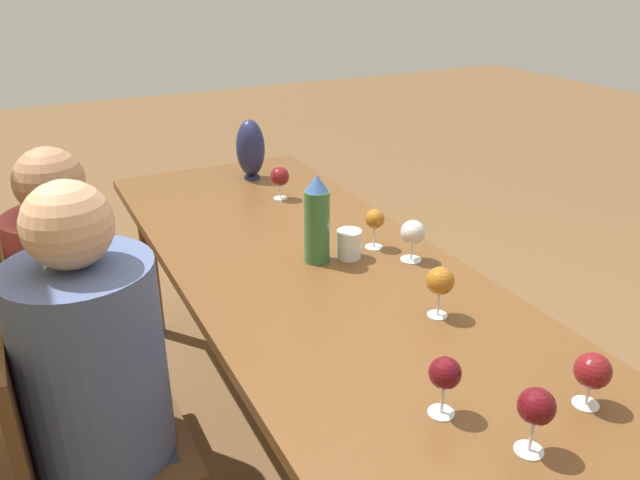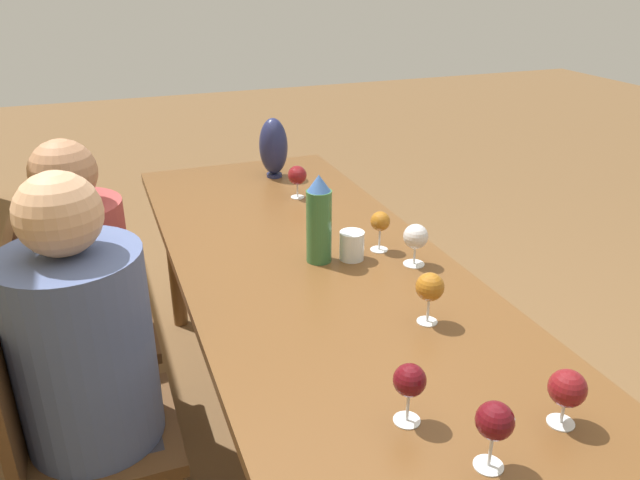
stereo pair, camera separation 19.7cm
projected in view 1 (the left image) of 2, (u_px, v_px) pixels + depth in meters
The scene contains 16 objects.
ground_plane at pixel (320, 453), 2.33m from camera, with size 14.00×14.00×0.00m, color brown.
dining_table at pixel (320, 289), 2.04m from camera, with size 2.41×0.88×0.78m.
water_bottle at pixel (317, 220), 2.00m from camera, with size 0.08×0.08×0.30m.
water_tumbler at pixel (349, 244), 2.07m from camera, with size 0.08×0.08×0.10m.
vase at pixel (250, 149), 2.77m from camera, with size 0.13×0.13×0.27m.
wine_glass_0 at pixel (536, 408), 1.22m from camera, with size 0.08×0.08×0.15m.
wine_glass_1 at pixel (375, 220), 2.11m from camera, with size 0.07×0.07×0.14m.
wine_glass_2 at pixel (445, 374), 1.33m from camera, with size 0.07×0.07×0.14m.
wine_glass_3 at pixel (280, 177), 2.56m from camera, with size 0.08×0.08×0.14m.
wine_glass_4 at pixel (413, 233), 2.03m from camera, with size 0.08×0.08×0.14m.
wine_glass_5 at pixel (440, 282), 1.70m from camera, with size 0.08×0.08×0.15m.
wine_glass_6 at pixel (593, 371), 1.36m from camera, with size 0.08×0.08×0.13m.
chair_near at pixel (82, 450), 1.69m from camera, with size 0.44×0.44×0.86m.
chair_far at pixel (59, 347), 2.14m from camera, with size 0.44×0.44×0.86m.
person_near at pixel (103, 388), 1.65m from camera, with size 0.37×0.37×1.23m.
person_far at pixel (77, 302), 2.11m from camera, with size 0.34×0.34×1.17m.
Camera 1 is at (-1.60, 0.81, 1.69)m, focal length 35.00 mm.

